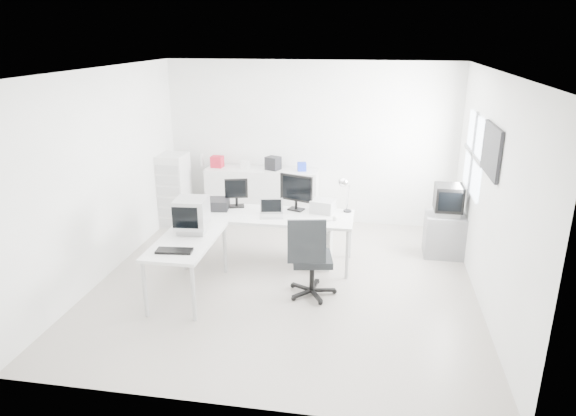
% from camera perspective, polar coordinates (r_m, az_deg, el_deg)
% --- Properties ---
extents(floor, '(5.00, 5.00, 0.01)m').
position_cam_1_polar(floor, '(7.07, -0.27, -8.21)').
color(floor, silver).
rests_on(floor, ground).
extents(ceiling, '(5.00, 5.00, 0.01)m').
position_cam_1_polar(ceiling, '(6.31, -0.31, 15.05)').
color(ceiling, white).
rests_on(ceiling, back_wall).
extents(back_wall, '(5.00, 0.02, 2.80)m').
position_cam_1_polar(back_wall, '(8.96, 2.46, 7.16)').
color(back_wall, white).
rests_on(back_wall, floor).
extents(left_wall, '(0.02, 5.00, 2.80)m').
position_cam_1_polar(left_wall, '(7.39, -19.80, 3.48)').
color(left_wall, white).
rests_on(left_wall, floor).
extents(right_wall, '(0.02, 5.00, 2.80)m').
position_cam_1_polar(right_wall, '(6.62, 21.57, 1.55)').
color(right_wall, white).
rests_on(right_wall, floor).
extents(window, '(0.02, 1.20, 1.10)m').
position_cam_1_polar(window, '(7.71, 19.91, 5.62)').
color(window, white).
rests_on(window, right_wall).
extents(wall_picture, '(0.04, 0.90, 0.60)m').
position_cam_1_polar(wall_picture, '(6.59, 21.67, 5.98)').
color(wall_picture, black).
rests_on(wall_picture, right_wall).
extents(main_desk, '(2.40, 0.80, 0.75)m').
position_cam_1_polar(main_desk, '(7.51, -2.04, -3.39)').
color(main_desk, silver).
rests_on(main_desk, floor).
extents(side_desk, '(0.70, 1.40, 0.75)m').
position_cam_1_polar(side_desk, '(6.77, -11.04, -6.37)').
color(side_desk, silver).
rests_on(side_desk, floor).
extents(drawer_pedestal, '(0.40, 0.50, 0.60)m').
position_cam_1_polar(drawer_pedestal, '(7.49, 3.31, -4.11)').
color(drawer_pedestal, silver).
rests_on(drawer_pedestal, floor).
extents(inkjet_printer, '(0.46, 0.38, 0.15)m').
position_cam_1_polar(inkjet_printer, '(7.65, -8.18, 0.44)').
color(inkjet_printer, black).
rests_on(inkjet_printer, main_desk).
extents(lcd_monitor_small, '(0.38, 0.28, 0.43)m').
position_cam_1_polar(lcd_monitor_small, '(7.66, -5.75, 1.67)').
color(lcd_monitor_small, black).
rests_on(lcd_monitor_small, main_desk).
extents(lcd_monitor_large, '(0.56, 0.37, 0.54)m').
position_cam_1_polar(lcd_monitor_large, '(7.47, 0.92, 1.73)').
color(lcd_monitor_large, black).
rests_on(lcd_monitor_large, main_desk).
extents(laptop, '(0.35, 0.36, 0.20)m').
position_cam_1_polar(laptop, '(7.24, -1.86, -0.23)').
color(laptop, '#B7B7BA').
rests_on(laptop, main_desk).
extents(white_keyboard, '(0.47, 0.26, 0.02)m').
position_cam_1_polar(white_keyboard, '(7.14, 2.80, -1.31)').
color(white_keyboard, silver).
rests_on(white_keyboard, main_desk).
extents(white_mouse, '(0.07, 0.07, 0.07)m').
position_cam_1_polar(white_mouse, '(7.15, 5.24, -1.13)').
color(white_mouse, silver).
rests_on(white_mouse, main_desk).
extents(laser_printer, '(0.38, 0.34, 0.19)m').
position_cam_1_polar(laser_printer, '(7.45, 3.92, 0.22)').
color(laser_printer, '#ABABAB').
rests_on(laser_printer, main_desk).
extents(desk_lamp, '(0.21, 0.21, 0.52)m').
position_cam_1_polar(desk_lamp, '(7.45, 6.69, 1.48)').
color(desk_lamp, silver).
rests_on(desk_lamp, main_desk).
extents(crt_monitor, '(0.47, 0.47, 0.50)m').
position_cam_1_polar(crt_monitor, '(6.75, -10.65, -0.66)').
color(crt_monitor, '#B7B7BA').
rests_on(crt_monitor, side_desk).
extents(black_keyboard, '(0.44, 0.21, 0.03)m').
position_cam_1_polar(black_keyboard, '(6.27, -12.52, -4.67)').
color(black_keyboard, black).
rests_on(black_keyboard, side_desk).
extents(office_chair, '(0.75, 0.75, 1.11)m').
position_cam_1_polar(office_chair, '(6.53, 2.71, -5.24)').
color(office_chair, '#222427').
rests_on(office_chair, floor).
extents(tv_cabinet, '(0.59, 0.49, 0.65)m').
position_cam_1_polar(tv_cabinet, '(8.12, 17.00, -2.89)').
color(tv_cabinet, slate).
rests_on(tv_cabinet, floor).
extents(crt_tv, '(0.50, 0.48, 0.45)m').
position_cam_1_polar(crt_tv, '(7.94, 17.38, 0.80)').
color(crt_tv, black).
rests_on(crt_tv, tv_cabinet).
extents(sideboard, '(1.96, 0.49, 0.98)m').
position_cam_1_polar(sideboard, '(9.07, -2.87, 1.35)').
color(sideboard, silver).
rests_on(sideboard, floor).
extents(clutter_box_a, '(0.21, 0.19, 0.20)m').
position_cam_1_polar(clutter_box_a, '(9.11, -7.87, 5.13)').
color(clutter_box_a, red).
rests_on(clutter_box_a, sideboard).
extents(clutter_box_b, '(0.15, 0.13, 0.14)m').
position_cam_1_polar(clutter_box_b, '(8.99, -4.80, 4.84)').
color(clutter_box_b, silver).
rests_on(clutter_box_b, sideboard).
extents(clutter_box_c, '(0.29, 0.27, 0.22)m').
position_cam_1_polar(clutter_box_c, '(8.87, -1.66, 5.00)').
color(clutter_box_c, black).
rests_on(clutter_box_c, sideboard).
extents(clutter_box_d, '(0.17, 0.16, 0.14)m').
position_cam_1_polar(clutter_box_d, '(8.80, 1.55, 4.62)').
color(clutter_box_d, '#1B35BD').
rests_on(clutter_box_d, sideboard).
extents(clutter_bottle, '(0.07, 0.07, 0.22)m').
position_cam_1_polar(clutter_bottle, '(9.24, -9.58, 5.30)').
color(clutter_bottle, silver).
rests_on(clutter_bottle, sideboard).
extents(filing_cabinet, '(0.44, 0.53, 1.27)m').
position_cam_1_polar(filing_cabinet, '(9.12, -12.50, 1.96)').
color(filing_cabinet, silver).
rests_on(filing_cabinet, floor).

